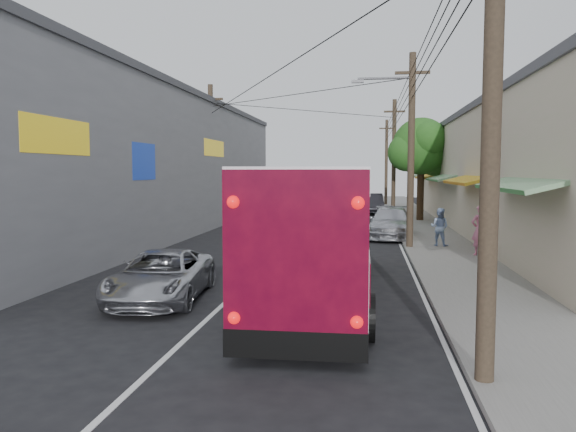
% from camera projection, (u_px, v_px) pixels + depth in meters
% --- Properties ---
extents(ground, '(120.00, 120.00, 0.00)m').
position_uv_depth(ground, '(190.00, 335.00, 11.10)').
color(ground, black).
rests_on(ground, ground).
extents(sidewalk, '(3.00, 80.00, 0.12)m').
position_uv_depth(sidewalk, '(424.00, 231.00, 29.93)').
color(sidewalk, slate).
rests_on(sidewalk, ground).
extents(building_right, '(7.09, 40.00, 6.25)m').
position_uv_depth(building_right, '(505.00, 173.00, 31.03)').
color(building_right, beige).
rests_on(building_right, ground).
extents(building_left, '(7.20, 36.00, 7.25)m').
position_uv_depth(building_left, '(140.00, 163.00, 29.75)').
color(building_left, gray).
rests_on(building_left, ground).
extents(utility_poles, '(11.80, 45.28, 8.00)m').
position_uv_depth(utility_poles, '(362.00, 155.00, 30.39)').
color(utility_poles, '#473828').
rests_on(utility_poles, ground).
extents(street_tree, '(4.40, 4.00, 6.60)m').
position_uv_depth(street_tree, '(422.00, 148.00, 35.45)').
color(street_tree, '#3F2B19').
rests_on(street_tree, ground).
extents(coach_bus, '(2.74, 11.52, 3.31)m').
position_uv_depth(coach_bus, '(321.00, 229.00, 14.69)').
color(coach_bus, white).
rests_on(coach_bus, ground).
extents(jeepney, '(2.43, 4.60, 1.23)m').
position_uv_depth(jeepney, '(161.00, 276.00, 14.04)').
color(jeepney, '#BBBCC3').
rests_on(jeepney, ground).
extents(parked_suv, '(2.47, 5.18, 1.46)m').
position_uv_depth(parked_suv, '(391.00, 223.00, 27.20)').
color(parked_suv, '#A9ABB2').
rests_on(parked_suv, ground).
extents(parked_car_mid, '(1.76, 3.97, 1.33)m').
position_uv_depth(parked_car_mid, '(387.00, 216.00, 32.04)').
color(parked_car_mid, black).
rests_on(parked_car_mid, ground).
extents(parked_car_far, '(1.83, 4.72, 1.53)m').
position_uv_depth(parked_car_far, '(372.00, 204.00, 42.43)').
color(parked_car_far, black).
rests_on(parked_car_far, ground).
extents(pedestrian_near, '(0.77, 0.59, 1.88)m').
position_uv_depth(pedestrian_near, '(480.00, 230.00, 20.74)').
color(pedestrian_near, pink).
rests_on(pedestrian_near, sidewalk).
extents(pedestrian_far, '(0.95, 0.88, 1.58)m').
position_uv_depth(pedestrian_far, '(440.00, 227.00, 23.34)').
color(pedestrian_far, '#99B3DE').
rests_on(pedestrian_far, sidewalk).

